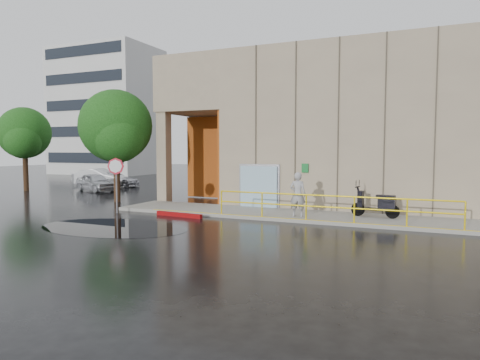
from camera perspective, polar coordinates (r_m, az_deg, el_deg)
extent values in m
plane|color=black|center=(15.90, -5.86, -6.70)|extent=(120.00, 120.00, 0.00)
cube|color=gray|center=(18.70, 11.92, -4.90)|extent=(20.00, 3.00, 0.15)
cube|color=gray|center=(24.69, 19.71, 6.25)|extent=(16.00, 10.00, 8.00)
cube|color=gray|center=(27.46, -1.91, 11.49)|extent=(4.00, 10.00, 3.00)
cube|color=gray|center=(24.01, -10.08, 2.92)|extent=(0.60, 0.60, 5.00)
cube|color=#B14910|center=(25.89, -3.31, 3.06)|extent=(3.80, 0.15, 4.90)
cube|color=#B14910|center=(23.47, -0.99, 2.95)|extent=(0.10, 3.50, 4.90)
cube|color=#9AC1D2|center=(20.95, 2.50, -0.89)|extent=(1.90, 0.10, 2.00)
cube|color=slate|center=(21.03, 2.58, -0.87)|extent=(2.10, 0.06, 2.20)
cube|color=#0E6224|center=(20.24, 8.67, 1.58)|extent=(0.32, 0.04, 0.42)
cylinder|color=yellow|center=(17.20, 11.89, -2.08)|extent=(9.50, 0.06, 0.06)
cylinder|color=yellow|center=(17.26, 11.87, -3.56)|extent=(9.50, 0.06, 0.06)
cube|color=silver|center=(54.99, -17.26, 8.66)|extent=(12.00, 8.00, 15.00)
imported|color=#9F9FA3|center=(18.09, 7.71, -1.91)|extent=(0.69, 0.46, 1.88)
cylinder|color=black|center=(18.89, 15.45, -3.78)|extent=(0.57, 0.18, 0.56)
cylinder|color=black|center=(18.58, 19.67, -4.00)|extent=(0.57, 0.18, 0.56)
cylinder|color=slate|center=(20.71, -16.13, -1.19)|extent=(0.07, 0.07, 2.24)
cylinder|color=red|center=(20.62, -16.24, 1.77)|extent=(0.74, 0.31, 0.78)
cylinder|color=white|center=(20.60, -16.28, 1.77)|extent=(0.58, 0.23, 0.61)
cube|color=maroon|center=(19.15, -8.14, -4.60)|extent=(2.41, 0.43, 0.18)
cube|color=black|center=(17.12, -16.52, -6.07)|extent=(6.22, 3.96, 0.01)
imported|color=silver|center=(31.99, -18.71, -0.29)|extent=(4.04, 2.72, 1.28)
imported|color=silver|center=(35.63, -18.21, 0.28)|extent=(4.43, 1.70, 1.44)
imported|color=#BABBC2|center=(35.37, -16.45, 0.08)|extent=(4.33, 2.54, 1.18)
cylinder|color=black|center=(25.19, -16.10, 0.67)|extent=(0.36, 0.36, 3.07)
sphere|color=#225418|center=(25.18, -16.23, 6.93)|extent=(4.05, 4.05, 4.05)
sphere|color=#225418|center=(24.39, -15.88, 5.61)|extent=(2.84, 2.84, 2.84)
cylinder|color=black|center=(34.31, -26.68, 1.26)|extent=(0.36, 0.36, 3.05)
sphere|color=#266121|center=(34.30, -26.82, 5.63)|extent=(3.64, 3.64, 3.64)
sphere|color=#266121|center=(33.47, -26.94, 4.74)|extent=(2.55, 2.55, 2.55)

